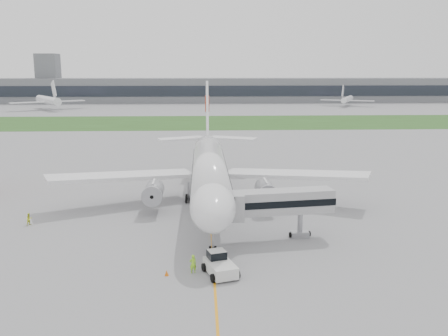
{
  "coord_description": "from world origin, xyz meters",
  "views": [
    {
      "loc": [
        -1.13,
        -67.49,
        20.41
      ],
      "look_at": [
        2.03,
        2.0,
        6.3
      ],
      "focal_mm": 40.0,
      "sensor_mm": 36.0,
      "label": 1
    }
  ],
  "objects_px": {
    "airliner": "(209,168)",
    "jet_bridge": "(274,203)",
    "pushback_tug": "(219,264)",
    "ground_crew_near": "(193,264)"
  },
  "relations": [
    {
      "from": "airliner",
      "to": "jet_bridge",
      "type": "xyz_separation_m",
      "value": [
        7.37,
        -15.71,
        -1.03
      ]
    },
    {
      "from": "pushback_tug",
      "to": "ground_crew_near",
      "type": "xyz_separation_m",
      "value": [
        -2.66,
        0.31,
        -0.03
      ]
    },
    {
      "from": "airliner",
      "to": "ground_crew_near",
      "type": "distance_m",
      "value": 25.55
    },
    {
      "from": "airliner",
      "to": "ground_crew_near",
      "type": "height_order",
      "value": "airliner"
    },
    {
      "from": "jet_bridge",
      "to": "pushback_tug",
      "type": "bearing_deg",
      "value": -133.66
    },
    {
      "from": "jet_bridge",
      "to": "airliner",
      "type": "bearing_deg",
      "value": 106.83
    },
    {
      "from": "jet_bridge",
      "to": "ground_crew_near",
      "type": "relative_size",
      "value": 6.95
    },
    {
      "from": "jet_bridge",
      "to": "ground_crew_near",
      "type": "distance_m",
      "value": 13.79
    },
    {
      "from": "airliner",
      "to": "pushback_tug",
      "type": "distance_m",
      "value": 25.76
    },
    {
      "from": "airliner",
      "to": "jet_bridge",
      "type": "distance_m",
      "value": 17.39
    }
  ]
}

